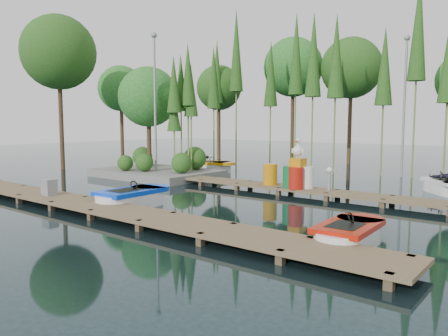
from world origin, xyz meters
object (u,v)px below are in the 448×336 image
Objects in this scene: boat_blue at (132,199)px; boat_yellow_far at (210,167)px; drum_cluster at (297,174)px; island at (156,116)px; boat_red at (349,235)px; yellow_barrel at (270,174)px; utility_cabinet at (49,187)px.

boat_yellow_far is at bearing 114.61° from boat_blue.
drum_cluster reaches higher than boat_blue.
island reaches higher than boat_red.
boat_yellow_far is 3.66× the size of yellow_barrel.
utility_cabinet is (1.92, -10.95, 0.27)m from boat_yellow_far.
boat_red is (7.60, 0.11, -0.04)m from boat_blue.
boat_red is at bearing -31.87° from boat_yellow_far.
boat_red is 0.81× the size of boat_yellow_far.
boat_blue is at bearing -48.28° from island.
boat_blue is (5.68, -6.37, -2.90)m from island.
yellow_barrel is (1.94, 5.58, 0.45)m from boat_blue.
boat_blue is 1.50× the size of drum_cluster.
island is 9.02m from boat_blue.
boat_yellow_far is at bearing 140.29° from boat_red.
drum_cluster is at bearing -21.66° from boat_yellow_far.
boat_blue reaches higher than boat_red.
island reaches higher than yellow_barrel.
boat_blue is at bearing -58.26° from boat_yellow_far.
island is at bearing -102.21° from boat_yellow_far.
yellow_barrel is 1.35m from drum_cluster.
boat_red is 15.46m from boat_yellow_far.
boat_red is at bearing 8.41° from utility_cabinet.
yellow_barrel reaches higher than boat_blue.
boat_red is at bearing -0.62° from boat_blue.
utility_cabinet is at bearing -74.40° from boat_yellow_far.
island is 3.49× the size of drum_cluster.
island is 2.66× the size of boat_red.
utility_cabinet is (2.94, -7.79, -2.60)m from island.
yellow_barrel reaches higher than boat_red.
boat_yellow_far is (1.02, 3.16, -2.88)m from island.
island reaches higher than drum_cluster.
boat_yellow_far is 1.62× the size of drum_cluster.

